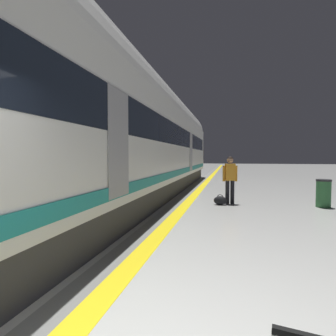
{
  "coord_description": "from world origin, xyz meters",
  "views": [
    {
      "loc": [
        0.61,
        -1.07,
        1.66
      ],
      "look_at": [
        -1.27,
        6.86,
        1.29
      ],
      "focal_mm": 27.74,
      "sensor_mm": 36.0,
      "label": 1
    }
  ],
  "objects_px": {
    "waste_bin": "(323,193)",
    "passenger_near": "(230,176)",
    "high_speed_train": "(130,133)",
    "duffel_bag_near": "(220,200)"
  },
  "relations": [
    {
      "from": "waste_bin",
      "to": "passenger_near",
      "type": "bearing_deg",
      "value": -177.99
    },
    {
      "from": "high_speed_train",
      "to": "duffel_bag_near",
      "type": "xyz_separation_m",
      "value": [
        3.19,
        0.21,
        -2.35
      ]
    },
    {
      "from": "high_speed_train",
      "to": "duffel_bag_near",
      "type": "relative_size",
      "value": 62.73
    },
    {
      "from": "high_speed_train",
      "to": "passenger_near",
      "type": "relative_size",
      "value": 16.66
    },
    {
      "from": "high_speed_train",
      "to": "passenger_near",
      "type": "height_order",
      "value": "high_speed_train"
    },
    {
      "from": "high_speed_train",
      "to": "passenger_near",
      "type": "distance_m",
      "value": 3.86
    },
    {
      "from": "high_speed_train",
      "to": "passenger_near",
      "type": "xyz_separation_m",
      "value": [
        3.51,
        0.48,
        -1.54
      ]
    },
    {
      "from": "duffel_bag_near",
      "to": "waste_bin",
      "type": "relative_size",
      "value": 0.48
    },
    {
      "from": "high_speed_train",
      "to": "passenger_near",
      "type": "bearing_deg",
      "value": 7.78
    },
    {
      "from": "waste_bin",
      "to": "duffel_bag_near",
      "type": "bearing_deg",
      "value": -173.53
    }
  ]
}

